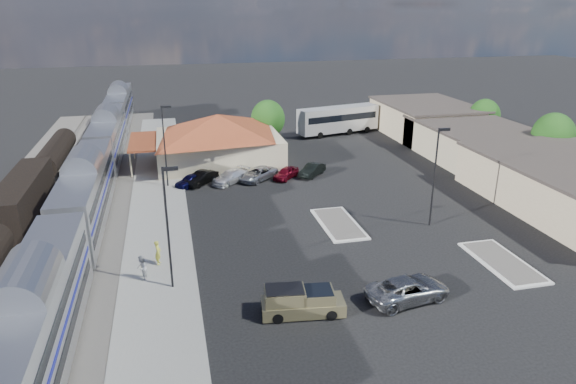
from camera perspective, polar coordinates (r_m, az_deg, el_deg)
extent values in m
plane|color=black|center=(44.27, 1.54, -5.13)|extent=(280.00, 280.00, 0.00)
cube|color=#4C4944|center=(51.45, -24.23, -3.21)|extent=(16.00, 100.00, 0.12)
cube|color=gray|center=(48.50, -14.19, -3.32)|extent=(5.50, 92.00, 0.18)
cube|color=silver|center=(30.44, -26.40, -13.61)|extent=(3.00, 20.00, 5.00)
cube|color=black|center=(31.96, -25.60, -17.75)|extent=(2.20, 16.00, 0.60)
cube|color=silver|center=(49.10, -21.47, -0.14)|extent=(3.00, 20.00, 5.00)
cube|color=black|center=(50.06, -21.08, -3.09)|extent=(2.20, 16.00, 0.60)
cube|color=silver|center=(69.11, -19.36, 5.75)|extent=(3.00, 20.00, 5.00)
cube|color=black|center=(69.80, -19.10, 3.57)|extent=(2.20, 16.00, 0.60)
cube|color=silver|center=(89.58, -18.18, 8.97)|extent=(3.00, 20.00, 5.00)
cube|color=black|center=(90.11, -17.99, 7.26)|extent=(2.20, 16.00, 0.60)
cube|color=black|center=(53.15, -27.38, -0.51)|extent=(2.80, 14.00, 3.60)
cube|color=black|center=(53.78, -27.06, -2.40)|extent=(2.20, 12.00, 0.60)
cylinder|color=black|center=(68.11, -24.44, 4.04)|extent=(2.80, 14.00, 2.80)
cube|color=black|center=(68.58, -24.23, 2.60)|extent=(2.20, 12.00, 0.60)
cube|color=#C0B28C|center=(65.23, -7.69, 4.77)|extent=(15.00, 12.00, 3.60)
pyramid|color=brown|center=(64.49, -7.82, 7.43)|extent=(15.30, 12.24, 2.60)
cube|color=brown|center=(64.67, -15.82, 5.42)|extent=(3.20, 9.60, 0.25)
cube|color=#C6B28C|center=(70.48, 20.26, 5.02)|extent=(12.00, 18.00, 4.00)
cube|color=#3F3833|center=(70.00, 20.47, 6.72)|extent=(12.40, 18.40, 0.30)
cube|color=#C6B28C|center=(82.11, 15.03, 7.77)|extent=(12.00, 16.00, 4.50)
cube|color=#3F3833|center=(81.66, 15.18, 9.41)|extent=(12.40, 16.40, 0.30)
cube|color=silver|center=(47.06, 5.65, -3.53)|extent=(3.30, 7.50, 0.15)
cube|color=#4C4944|center=(47.03, 5.65, -3.44)|extent=(2.70, 6.90, 0.10)
cube|color=silver|center=(43.45, 22.72, -7.22)|extent=(3.30, 7.50, 0.15)
cube|color=#4C4944|center=(43.41, 22.74, -7.12)|extent=(2.70, 6.90, 0.10)
cylinder|color=black|center=(35.72, -13.21, -4.20)|extent=(0.16, 0.16, 9.00)
cube|color=black|center=(34.19, -12.95, 2.53)|extent=(1.00, 0.25, 0.22)
cylinder|color=black|center=(56.55, -13.54, 4.83)|extent=(0.16, 0.16, 9.00)
cube|color=black|center=(55.59, -13.38, 9.20)|extent=(1.00, 0.25, 0.22)
cylinder|color=black|center=(46.93, 15.92, 1.48)|extent=(0.16, 0.16, 9.00)
cube|color=black|center=(46.03, 16.98, 6.66)|extent=(1.00, 0.25, 0.22)
cylinder|color=#382314|center=(69.57, 27.00, 3.38)|extent=(0.30, 0.30, 2.86)
ellipsoid|color=#204B15|center=(68.92, 27.37, 5.60)|extent=(4.94, 4.94, 5.46)
cylinder|color=#382314|center=(80.37, 20.75, 6.18)|extent=(0.30, 0.30, 2.55)
ellipsoid|color=#204B15|center=(79.86, 20.97, 7.91)|extent=(4.41, 4.41, 4.87)
cylinder|color=#382314|center=(72.12, -2.22, 6.07)|extent=(0.30, 0.30, 2.73)
ellipsoid|color=#204B15|center=(71.52, -2.25, 8.14)|extent=(4.71, 4.71, 5.21)
cube|color=tan|center=(33.97, 1.66, -12.59)|extent=(5.54, 2.58, 0.87)
cube|color=tan|center=(33.61, 1.68, -11.62)|extent=(2.24, 2.08, 0.92)
cube|color=tan|center=(33.56, 1.68, -11.47)|extent=(2.77, 2.14, 1.07)
cylinder|color=black|center=(33.60, 4.84, -13.45)|extent=(0.73, 0.35, 0.70)
cylinder|color=black|center=(35.04, 4.29, -11.88)|extent=(0.73, 0.35, 0.70)
cylinder|color=black|center=(33.18, -1.14, -13.85)|extent=(0.73, 0.35, 0.70)
cylinder|color=black|center=(34.64, -1.41, -12.24)|extent=(0.73, 0.35, 0.70)
imported|color=gray|center=(36.15, 13.21, -10.47)|extent=(6.22, 3.61, 1.63)
cube|color=silver|center=(79.82, 5.58, 8.07)|extent=(13.29, 5.73, 3.68)
cube|color=black|center=(79.73, 5.59, 8.38)|extent=(12.28, 5.53, 0.97)
cylinder|color=black|center=(81.67, 8.74, 6.89)|extent=(1.02, 0.54, 0.97)
cylinder|color=black|center=(83.69, 7.74, 7.26)|extent=(1.02, 0.54, 0.97)
cylinder|color=black|center=(77.21, 3.56, 6.32)|extent=(1.02, 0.54, 0.97)
cylinder|color=black|center=(79.34, 2.65, 6.71)|extent=(1.02, 0.54, 0.97)
imported|color=#DBD944|center=(40.51, -14.25, -6.53)|extent=(0.53, 0.74, 1.92)
imported|color=silver|center=(38.68, -15.95, -8.10)|extent=(0.83, 1.00, 1.85)
imported|color=#0D0D45|center=(57.56, -10.75, 1.31)|extent=(3.95, 3.69, 1.32)
imported|color=black|center=(57.88, -9.60, 1.55)|extent=(4.15, 4.17, 1.44)
imported|color=white|center=(57.85, -6.42, 1.70)|extent=(5.04, 4.74, 1.43)
imported|color=#95989D|center=(58.56, -3.35, 2.02)|extent=(5.43, 5.11, 1.42)
imported|color=maroon|center=(58.90, -0.23, 2.12)|extent=(3.83, 3.93, 1.33)
imported|color=black|center=(59.93, 2.69, 2.46)|extent=(4.05, 4.13, 1.41)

